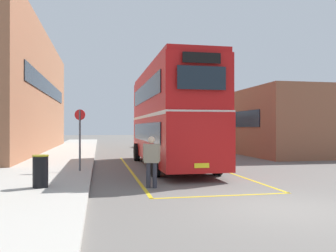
{
  "coord_description": "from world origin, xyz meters",
  "views": [
    {
      "loc": [
        -4.22,
        -7.7,
        1.92
      ],
      "look_at": [
        -0.34,
        11.95,
        2.0
      ],
      "focal_mm": 37.44,
      "sensor_mm": 36.0,
      "label": 1
    }
  ],
  "objects_px": {
    "litter_bin": "(40,171)",
    "double_decker_bus": "(170,115)",
    "single_deck_bus": "(174,130)",
    "pedestrian_boarding": "(152,158)",
    "bus_stop_sign": "(80,134)"
  },
  "relations": [
    {
      "from": "single_deck_bus",
      "to": "litter_bin",
      "type": "relative_size",
      "value": 8.84
    },
    {
      "from": "double_decker_bus",
      "to": "single_deck_bus",
      "type": "height_order",
      "value": "double_decker_bus"
    },
    {
      "from": "litter_bin",
      "to": "double_decker_bus",
      "type": "bearing_deg",
      "value": 48.9
    },
    {
      "from": "double_decker_bus",
      "to": "litter_bin",
      "type": "distance_m",
      "value": 7.98
    },
    {
      "from": "double_decker_bus",
      "to": "litter_bin",
      "type": "xyz_separation_m",
      "value": [
        -5.1,
        -5.84,
        -1.89
      ]
    },
    {
      "from": "double_decker_bus",
      "to": "pedestrian_boarding",
      "type": "relative_size",
      "value": 6.58
    },
    {
      "from": "single_deck_bus",
      "to": "bus_stop_sign",
      "type": "bearing_deg",
      "value": -114.2
    },
    {
      "from": "single_deck_bus",
      "to": "bus_stop_sign",
      "type": "height_order",
      "value": "single_deck_bus"
    },
    {
      "from": "double_decker_bus",
      "to": "pedestrian_boarding",
      "type": "distance_m",
      "value": 6.2
    },
    {
      "from": "double_decker_bus",
      "to": "single_deck_bus",
      "type": "bearing_deg",
      "value": 77.16
    },
    {
      "from": "bus_stop_sign",
      "to": "litter_bin",
      "type": "bearing_deg",
      "value": -103.42
    },
    {
      "from": "pedestrian_boarding",
      "to": "bus_stop_sign",
      "type": "relative_size",
      "value": 0.65
    },
    {
      "from": "double_decker_bus",
      "to": "pedestrian_boarding",
      "type": "bearing_deg",
      "value": -107.01
    },
    {
      "from": "single_deck_bus",
      "to": "pedestrian_boarding",
      "type": "distance_m",
      "value": 21.24
    },
    {
      "from": "single_deck_bus",
      "to": "litter_bin",
      "type": "xyz_separation_m",
      "value": [
        -8.48,
        -20.71,
        -1.01
      ]
    }
  ]
}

